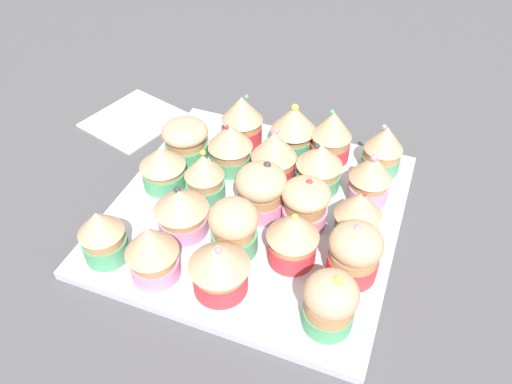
{
  "coord_description": "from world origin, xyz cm",
  "views": [
    {
      "loc": [
        -16.44,
        42.9,
        47.44
      ],
      "look_at": [
        0.0,
        0.0,
        4.2
      ],
      "focal_mm": 34.81,
      "sensor_mm": 36.0,
      "label": 1
    }
  ],
  "objects_px": {
    "cupcake_8": "(186,139)",
    "cupcake_18": "(330,302)",
    "cupcake_9": "(358,213)",
    "cupcake_13": "(163,166)",
    "cupcake_14": "(355,252)",
    "baking_tray": "(256,212)",
    "cupcake_4": "(370,177)",
    "cupcake_20": "(152,251)",
    "cupcake_0": "(383,149)",
    "cupcake_5": "(319,166)",
    "cupcake_2": "(294,127)",
    "cupcake_21": "(102,235)",
    "cupcake_16": "(235,227)",
    "napkin": "(133,119)",
    "cupcake_17": "(182,210)",
    "cupcake_1": "(332,135)",
    "cupcake_7": "(230,146)",
    "cupcake_10": "(306,201)",
    "cupcake_19": "(219,266)",
    "cupcake_15": "(293,236)",
    "cupcake_3": "(242,120)",
    "cupcake_6": "(272,154)",
    "cupcake_12": "(206,174)",
    "cupcake_11": "(262,187)"
  },
  "relations": [
    {
      "from": "cupcake_8",
      "to": "cupcake_18",
      "type": "xyz_separation_m",
      "value": [
        -0.26,
        0.2,
        0.01
      ]
    },
    {
      "from": "cupcake_9",
      "to": "cupcake_13",
      "type": "xyz_separation_m",
      "value": [
        0.26,
        0.0,
        -0.01
      ]
    },
    {
      "from": "cupcake_14",
      "to": "baking_tray",
      "type": "bearing_deg",
      "value": -22.79
    },
    {
      "from": "cupcake_4",
      "to": "cupcake_20",
      "type": "xyz_separation_m",
      "value": [
        0.2,
        0.21,
        0.0
      ]
    },
    {
      "from": "cupcake_0",
      "to": "cupcake_5",
      "type": "distance_m",
      "value": 0.1
    },
    {
      "from": "cupcake_2",
      "to": "cupcake_8",
      "type": "height_order",
      "value": "cupcake_2"
    },
    {
      "from": "baking_tray",
      "to": "cupcake_21",
      "type": "height_order",
      "value": "cupcake_21"
    },
    {
      "from": "cupcake_9",
      "to": "cupcake_20",
      "type": "xyz_separation_m",
      "value": [
        0.2,
        0.14,
        0.0
      ]
    },
    {
      "from": "baking_tray",
      "to": "cupcake_16",
      "type": "height_order",
      "value": "cupcake_16"
    },
    {
      "from": "cupcake_4",
      "to": "cupcake_8",
      "type": "relative_size",
      "value": 1.18
    },
    {
      "from": "napkin",
      "to": "cupcake_17",
      "type": "bearing_deg",
      "value": 134.74
    },
    {
      "from": "cupcake_1",
      "to": "cupcake_9",
      "type": "xyz_separation_m",
      "value": [
        -0.07,
        0.14,
        -0.0
      ]
    },
    {
      "from": "cupcake_16",
      "to": "cupcake_18",
      "type": "relative_size",
      "value": 0.96
    },
    {
      "from": "cupcake_4",
      "to": "cupcake_8",
      "type": "distance_m",
      "value": 0.26
    },
    {
      "from": "cupcake_9",
      "to": "cupcake_8",
      "type": "bearing_deg",
      "value": -13.48
    },
    {
      "from": "baking_tray",
      "to": "cupcake_7",
      "type": "relative_size",
      "value": 4.75
    },
    {
      "from": "cupcake_8",
      "to": "cupcake_13",
      "type": "height_order",
      "value": "cupcake_13"
    },
    {
      "from": "cupcake_10",
      "to": "baking_tray",
      "type": "bearing_deg",
      "value": 3.6
    },
    {
      "from": "cupcake_14",
      "to": "cupcake_5",
      "type": "bearing_deg",
      "value": -59.46
    },
    {
      "from": "cupcake_2",
      "to": "cupcake_16",
      "type": "height_order",
      "value": "cupcake_2"
    },
    {
      "from": "cupcake_14",
      "to": "cupcake_0",
      "type": "bearing_deg",
      "value": -88.78
    },
    {
      "from": "cupcake_0",
      "to": "cupcake_17",
      "type": "height_order",
      "value": "cupcake_0"
    },
    {
      "from": "cupcake_5",
      "to": "cupcake_1",
      "type": "bearing_deg",
      "value": -89.42
    },
    {
      "from": "cupcake_19",
      "to": "cupcake_5",
      "type": "bearing_deg",
      "value": -105.08
    },
    {
      "from": "cupcake_15",
      "to": "cupcake_17",
      "type": "bearing_deg",
      "value": 1.36
    },
    {
      "from": "cupcake_4",
      "to": "cupcake_20",
      "type": "distance_m",
      "value": 0.29
    },
    {
      "from": "cupcake_3",
      "to": "cupcake_10",
      "type": "relative_size",
      "value": 1.2
    },
    {
      "from": "cupcake_4",
      "to": "cupcake_6",
      "type": "distance_m",
      "value": 0.13
    },
    {
      "from": "cupcake_1",
      "to": "cupcake_17",
      "type": "relative_size",
      "value": 1.19
    },
    {
      "from": "cupcake_8",
      "to": "cupcake_12",
      "type": "height_order",
      "value": "cupcake_12"
    },
    {
      "from": "cupcake_16",
      "to": "cupcake_18",
      "type": "xyz_separation_m",
      "value": [
        -0.13,
        0.06,
        -0.0
      ]
    },
    {
      "from": "cupcake_8",
      "to": "cupcake_20",
      "type": "distance_m",
      "value": 0.21
    },
    {
      "from": "cupcake_6",
      "to": "cupcake_4",
      "type": "bearing_deg",
      "value": -179.22
    },
    {
      "from": "cupcake_14",
      "to": "cupcake_15",
      "type": "relative_size",
      "value": 0.99
    },
    {
      "from": "cupcake_0",
      "to": "cupcake_2",
      "type": "height_order",
      "value": "cupcake_2"
    },
    {
      "from": "cupcake_7",
      "to": "cupcake_16",
      "type": "bearing_deg",
      "value": 115.03
    },
    {
      "from": "cupcake_1",
      "to": "cupcake_11",
      "type": "relative_size",
      "value": 1.09
    },
    {
      "from": "baking_tray",
      "to": "cupcake_13",
      "type": "height_order",
      "value": "cupcake_13"
    },
    {
      "from": "cupcake_4",
      "to": "cupcake_7",
      "type": "bearing_deg",
      "value": 1.38
    },
    {
      "from": "cupcake_9",
      "to": "cupcake_14",
      "type": "height_order",
      "value": "cupcake_14"
    },
    {
      "from": "cupcake_12",
      "to": "cupcake_15",
      "type": "bearing_deg",
      "value": 154.79
    },
    {
      "from": "cupcake_0",
      "to": "cupcake_8",
      "type": "height_order",
      "value": "cupcake_0"
    },
    {
      "from": "cupcake_9",
      "to": "cupcake_16",
      "type": "relative_size",
      "value": 1.01
    },
    {
      "from": "napkin",
      "to": "cupcake_16",
      "type": "bearing_deg",
      "value": 142.82
    },
    {
      "from": "cupcake_0",
      "to": "cupcake_7",
      "type": "bearing_deg",
      "value": 19.98
    },
    {
      "from": "cupcake_19",
      "to": "cupcake_8",
      "type": "bearing_deg",
      "value": -54.36
    },
    {
      "from": "cupcake_1",
      "to": "cupcake_5",
      "type": "height_order",
      "value": "cupcake_1"
    },
    {
      "from": "cupcake_3",
      "to": "cupcake_18",
      "type": "xyz_separation_m",
      "value": [
        -0.2,
        0.26,
        -0.0
      ]
    },
    {
      "from": "cupcake_5",
      "to": "cupcake_12",
      "type": "xyz_separation_m",
      "value": [
        0.13,
        0.07,
        -0.0
      ]
    },
    {
      "from": "cupcake_11",
      "to": "cupcake_12",
      "type": "distance_m",
      "value": 0.08
    }
  ]
}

